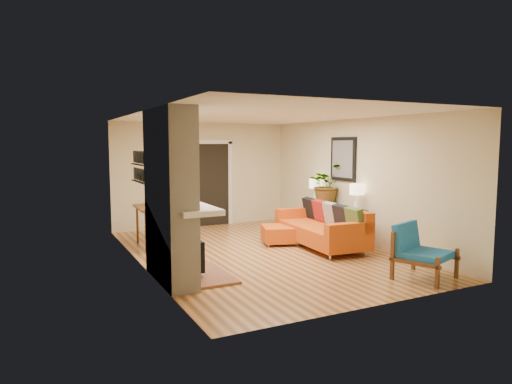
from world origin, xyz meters
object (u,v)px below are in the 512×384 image
at_px(lamp_far, 315,187).
at_px(dining_table, 161,214).
at_px(sofa, 324,227).
at_px(blue_chair, 418,248).
at_px(ottoman, 280,233).
at_px(houseplant, 326,184).
at_px(console_table, 334,212).
at_px(lamp_near, 357,194).

bearing_deg(lamp_far, dining_table, 177.59).
height_order(sofa, blue_chair, sofa).
distance_m(sofa, lamp_far, 1.61).
height_order(ottoman, dining_table, dining_table).
xyz_separation_m(dining_table, houseplant, (3.63, -0.60, 0.51)).
xyz_separation_m(lamp_far, houseplant, (-0.01, -0.45, 0.12)).
relative_size(sofa, houseplant, 2.58).
bearing_deg(console_table, houseplant, 91.89).
height_order(blue_chair, console_table, blue_chair).
bearing_deg(console_table, dining_table, 166.08).
xyz_separation_m(sofa, ottoman, (-0.68, 0.59, -0.18)).
bearing_deg(ottoman, dining_table, 159.39).
distance_m(ottoman, dining_table, 2.50).
bearing_deg(houseplant, lamp_near, -89.46).
distance_m(ottoman, houseplant, 1.66).
height_order(dining_table, console_table, dining_table).
xyz_separation_m(dining_table, console_table, (3.64, -0.90, -0.09)).
relative_size(sofa, dining_table, 1.24).
xyz_separation_m(sofa, houseplant, (0.65, 0.86, 0.78)).
height_order(blue_chair, dining_table, dining_table).
xyz_separation_m(console_table, lamp_far, (0.00, 0.75, 0.49)).
relative_size(sofa, lamp_near, 4.33).
distance_m(sofa, lamp_near, 0.96).
height_order(ottoman, lamp_near, lamp_near).
xyz_separation_m(ottoman, dining_table, (-2.30, 0.86, 0.45)).
bearing_deg(houseplant, sofa, -126.95).
xyz_separation_m(ottoman, lamp_near, (1.34, -0.80, 0.85)).
bearing_deg(ottoman, console_table, -1.59).
bearing_deg(ottoman, blue_chair, -76.76).
relative_size(ottoman, console_table, 0.50).
height_order(lamp_near, lamp_far, same).
bearing_deg(dining_table, houseplant, -9.38).
height_order(sofa, lamp_near, lamp_near).
distance_m(console_table, lamp_far, 0.89).
bearing_deg(lamp_near, ottoman, 149.26).
relative_size(blue_chair, dining_table, 0.55).
bearing_deg(lamp_far, ottoman, -152.01).
relative_size(dining_table, console_table, 1.02).
bearing_deg(ottoman, houseplant, 11.30).
xyz_separation_m(lamp_near, houseplant, (-0.01, 1.06, 0.12)).
height_order(ottoman, blue_chair, blue_chair).
distance_m(lamp_near, lamp_far, 1.51).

